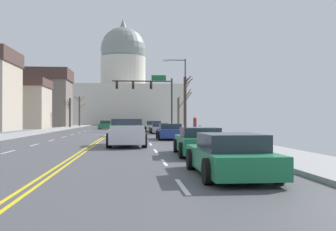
{
  "coord_description": "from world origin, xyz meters",
  "views": [
    {
      "loc": [
        2.32,
        -38.61,
        1.58
      ],
      "look_at": [
        9.1,
        35.89,
        2.18
      ],
      "focal_mm": 43.05,
      "sensor_mm": 36.0,
      "label": 1
    }
  ],
  "objects_px": {
    "sedan_near_03": "(170,132)",
    "bicycle_parked": "(199,131)",
    "signal_gantry": "(151,90)",
    "sedan_near_06": "(230,156)",
    "pickup_truck_near_04": "(127,134)",
    "pedestrian_00": "(195,124)",
    "sedan_near_00": "(153,127)",
    "sedan_near_02": "(125,130)",
    "street_lamp_right": "(182,88)",
    "sedan_oncoming_01": "(107,124)",
    "sedan_oncoming_00": "(106,125)",
    "sedan_near_05": "(199,142)",
    "sedan_near_01": "(160,128)"
  },
  "relations": [
    {
      "from": "sedan_near_06",
      "to": "sedan_oncoming_00",
      "type": "distance_m",
      "value": 51.81
    },
    {
      "from": "pedestrian_00",
      "to": "sedan_near_06",
      "type": "bearing_deg",
      "value": -97.18
    },
    {
      "from": "sedan_near_05",
      "to": "bicycle_parked",
      "type": "xyz_separation_m",
      "value": [
        3.36,
        19.5,
        -0.08
      ]
    },
    {
      "from": "sedan_oncoming_01",
      "to": "signal_gantry",
      "type": "bearing_deg",
      "value": -70.72
    },
    {
      "from": "sedan_near_03",
      "to": "sedan_oncoming_00",
      "type": "xyz_separation_m",
      "value": [
        -6.83,
        31.62,
        0.04
      ]
    },
    {
      "from": "sedan_near_01",
      "to": "sedan_near_06",
      "type": "xyz_separation_m",
      "value": [
        -0.3,
        -32.13,
        0.01
      ]
    },
    {
      "from": "sedan_near_06",
      "to": "sedan_oncoming_01",
      "type": "relative_size",
      "value": 1.01
    },
    {
      "from": "sedan_oncoming_00",
      "to": "sedan_near_05",
      "type": "bearing_deg",
      "value": -81.42
    },
    {
      "from": "street_lamp_right",
      "to": "pedestrian_00",
      "type": "bearing_deg",
      "value": -73.67
    },
    {
      "from": "pickup_truck_near_04",
      "to": "sedan_near_06",
      "type": "relative_size",
      "value": 1.13
    },
    {
      "from": "pedestrian_00",
      "to": "sedan_oncoming_00",
      "type": "bearing_deg",
      "value": 115.55
    },
    {
      "from": "sedan_near_06",
      "to": "sedan_oncoming_01",
      "type": "distance_m",
      "value": 61.67
    },
    {
      "from": "signal_gantry",
      "to": "bicycle_parked",
      "type": "relative_size",
      "value": 4.47
    },
    {
      "from": "signal_gantry",
      "to": "sedan_near_01",
      "type": "relative_size",
      "value": 1.81
    },
    {
      "from": "street_lamp_right",
      "to": "sedan_oncoming_01",
      "type": "distance_m",
      "value": 30.4
    },
    {
      "from": "pickup_truck_near_04",
      "to": "sedan_near_03",
      "type": "bearing_deg",
      "value": 65.63
    },
    {
      "from": "street_lamp_right",
      "to": "pickup_truck_near_04",
      "type": "bearing_deg",
      "value": -106.11
    },
    {
      "from": "sedan_near_02",
      "to": "sedan_oncoming_01",
      "type": "height_order",
      "value": "sedan_near_02"
    },
    {
      "from": "sedan_near_03",
      "to": "sedan_near_06",
      "type": "relative_size",
      "value": 0.92
    },
    {
      "from": "sedan_near_02",
      "to": "bicycle_parked",
      "type": "relative_size",
      "value": 2.45
    },
    {
      "from": "sedan_near_01",
      "to": "sedan_near_03",
      "type": "bearing_deg",
      "value": -90.31
    },
    {
      "from": "pickup_truck_near_04",
      "to": "bicycle_parked",
      "type": "relative_size",
      "value": 2.97
    },
    {
      "from": "signal_gantry",
      "to": "sedan_oncoming_00",
      "type": "relative_size",
      "value": 1.73
    },
    {
      "from": "street_lamp_right",
      "to": "sedan_near_03",
      "type": "relative_size",
      "value": 1.86
    },
    {
      "from": "pickup_truck_near_04",
      "to": "bicycle_parked",
      "type": "height_order",
      "value": "pickup_truck_near_04"
    },
    {
      "from": "sedan_near_01",
      "to": "sedan_near_05",
      "type": "height_order",
      "value": "sedan_near_05"
    },
    {
      "from": "sedan_near_00",
      "to": "sedan_near_02",
      "type": "height_order",
      "value": "sedan_near_00"
    },
    {
      "from": "sedan_near_02",
      "to": "sedan_near_00",
      "type": "bearing_deg",
      "value": 74.78
    },
    {
      "from": "sedan_near_02",
      "to": "bicycle_parked",
      "type": "bearing_deg",
      "value": 1.1
    },
    {
      "from": "sedan_near_01",
      "to": "street_lamp_right",
      "type": "bearing_deg",
      "value": 15.78
    },
    {
      "from": "pickup_truck_near_04",
      "to": "sedan_oncoming_00",
      "type": "height_order",
      "value": "pickup_truck_near_04"
    },
    {
      "from": "sedan_near_03",
      "to": "bicycle_parked",
      "type": "relative_size",
      "value": 2.43
    },
    {
      "from": "sedan_oncoming_01",
      "to": "sedan_near_01",
      "type": "bearing_deg",
      "value": -75.83
    },
    {
      "from": "sedan_near_03",
      "to": "sedan_oncoming_00",
      "type": "bearing_deg",
      "value": 102.18
    },
    {
      "from": "street_lamp_right",
      "to": "bicycle_parked",
      "type": "distance_m",
      "value": 8.29
    },
    {
      "from": "signal_gantry",
      "to": "sedan_near_06",
      "type": "height_order",
      "value": "signal_gantry"
    },
    {
      "from": "sedan_near_00",
      "to": "bicycle_parked",
      "type": "xyz_separation_m",
      "value": [
        3.61,
        -11.86,
        -0.13
      ]
    },
    {
      "from": "sedan_oncoming_00",
      "to": "sedan_oncoming_01",
      "type": "distance_m",
      "value": 9.89
    },
    {
      "from": "sedan_oncoming_00",
      "to": "bicycle_parked",
      "type": "xyz_separation_m",
      "value": [
        10.15,
        -25.52,
        -0.13
      ]
    },
    {
      "from": "sedan_near_05",
      "to": "pedestrian_00",
      "type": "relative_size",
      "value": 2.78
    },
    {
      "from": "pickup_truck_near_04",
      "to": "sedan_oncoming_00",
      "type": "relative_size",
      "value": 1.15
    },
    {
      "from": "sedan_near_06",
      "to": "bicycle_parked",
      "type": "distance_m",
      "value": 26.11
    },
    {
      "from": "sedan_near_00",
      "to": "sedan_oncoming_00",
      "type": "relative_size",
      "value": 0.98
    },
    {
      "from": "bicycle_parked",
      "to": "street_lamp_right",
      "type": "bearing_deg",
      "value": 95.87
    },
    {
      "from": "sedan_oncoming_00",
      "to": "sedan_near_06",
      "type": "bearing_deg",
      "value": -82.69
    },
    {
      "from": "signal_gantry",
      "to": "sedan_near_05",
      "type": "bearing_deg",
      "value": -89.35
    },
    {
      "from": "sedan_near_01",
      "to": "sedan_oncoming_01",
      "type": "bearing_deg",
      "value": 104.17
    },
    {
      "from": "sedan_near_03",
      "to": "signal_gantry",
      "type": "bearing_deg",
      "value": 91.13
    },
    {
      "from": "sedan_near_01",
      "to": "sedan_near_03",
      "type": "xyz_separation_m",
      "value": [
        -0.07,
        -12.36,
        0.03
      ]
    },
    {
      "from": "sedan_near_05",
      "to": "sedan_near_06",
      "type": "distance_m",
      "value": 6.37
    }
  ]
}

